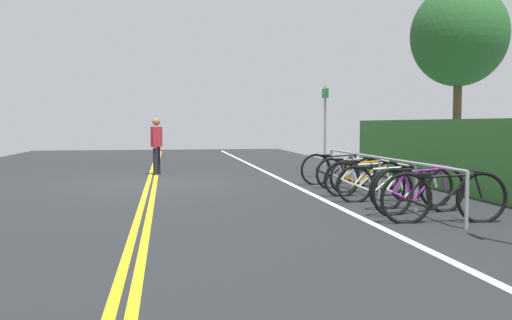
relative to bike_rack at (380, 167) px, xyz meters
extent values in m
cube|color=#232628|center=(-3.37, -4.28, -0.62)|extent=(33.70, 13.07, 0.05)
cube|color=gold|center=(-3.37, -4.36, -0.59)|extent=(30.33, 0.10, 0.00)
cube|color=gold|center=(-3.37, -4.20, -0.59)|extent=(30.33, 0.10, 0.00)
cube|color=white|center=(-3.37, -1.08, -0.59)|extent=(30.33, 0.12, 0.00)
cylinder|color=#9EA0A5|center=(-3.01, 0.00, -0.21)|extent=(0.05, 0.05, 0.77)
cylinder|color=#9EA0A5|center=(-1.50, 0.00, -0.21)|extent=(0.05, 0.05, 0.77)
cylinder|color=#9EA0A5|center=(0.00, 0.00, -0.21)|extent=(0.05, 0.05, 0.77)
cylinder|color=#9EA0A5|center=(1.50, 0.00, -0.21)|extent=(0.05, 0.05, 0.77)
cylinder|color=#9EA0A5|center=(3.01, 0.00, -0.21)|extent=(0.05, 0.05, 0.77)
cylinder|color=#9EA0A5|center=(0.00, 0.00, 0.17)|extent=(6.01, 0.04, 0.04)
torus|color=black|center=(-2.54, 0.52, -0.25)|extent=(0.11, 0.75, 0.74)
torus|color=black|center=(-2.46, -0.53, -0.25)|extent=(0.11, 0.75, 0.74)
cylinder|color=black|center=(-2.51, 0.13, -0.17)|extent=(0.08, 0.61, 0.51)
cylinder|color=black|center=(-2.50, 0.06, 0.06)|extent=(0.09, 0.72, 0.07)
cylinder|color=black|center=(-2.48, -0.23, -0.18)|extent=(0.05, 0.17, 0.46)
cylinder|color=black|center=(-2.47, -0.35, -0.33)|extent=(0.06, 0.39, 0.19)
cylinder|color=black|center=(-2.47, -0.42, -0.11)|extent=(0.05, 0.26, 0.32)
cylinder|color=black|center=(-2.53, 0.47, -0.09)|extent=(0.05, 0.14, 0.34)
cube|color=black|center=(-2.48, -0.30, 0.07)|extent=(0.09, 0.21, 0.05)
cylinder|color=black|center=(-2.53, 0.42, 0.13)|extent=(0.46, 0.06, 0.03)
torus|color=black|center=(-1.95, 0.52, -0.28)|extent=(0.20, 0.69, 0.69)
torus|color=black|center=(-1.74, -0.42, -0.28)|extent=(0.20, 0.69, 0.69)
cylinder|color=silver|center=(-1.87, 0.17, -0.20)|extent=(0.15, 0.55, 0.47)
cylinder|color=silver|center=(-1.86, 0.10, 0.01)|extent=(0.18, 0.65, 0.07)
cylinder|color=silver|center=(-1.80, -0.15, -0.21)|extent=(0.07, 0.16, 0.43)
cylinder|color=silver|center=(-1.78, -0.26, -0.35)|extent=(0.11, 0.35, 0.18)
cylinder|color=silver|center=(-1.76, -0.32, -0.14)|extent=(0.09, 0.24, 0.29)
cylinder|color=silver|center=(-1.94, 0.47, -0.12)|extent=(0.06, 0.13, 0.31)
cube|color=black|center=(-1.79, -0.21, 0.03)|extent=(0.12, 0.21, 0.05)
cylinder|color=silver|center=(-1.93, 0.42, 0.08)|extent=(0.46, 0.13, 0.03)
torus|color=black|center=(-1.16, 0.62, -0.27)|extent=(0.20, 0.70, 0.70)
torus|color=black|center=(-0.96, -0.35, -0.27)|extent=(0.20, 0.70, 0.70)
cylinder|color=orange|center=(-1.08, 0.26, -0.19)|extent=(0.15, 0.56, 0.48)
cylinder|color=orange|center=(-1.07, 0.19, 0.01)|extent=(0.17, 0.67, 0.07)
cylinder|color=orange|center=(-1.02, -0.07, -0.21)|extent=(0.07, 0.17, 0.43)
cylinder|color=orange|center=(-0.99, -0.18, -0.35)|extent=(0.11, 0.36, 0.18)
cylinder|color=orange|center=(-0.98, -0.24, -0.14)|extent=(0.08, 0.25, 0.30)
cylinder|color=orange|center=(-1.15, 0.57, -0.12)|extent=(0.06, 0.14, 0.32)
cube|color=black|center=(-1.00, -0.13, 0.03)|extent=(0.12, 0.21, 0.05)
cylinder|color=orange|center=(-1.14, 0.52, 0.08)|extent=(0.46, 0.12, 0.03)
torus|color=black|center=(-0.37, 0.35, -0.27)|extent=(0.08, 0.71, 0.71)
torus|color=black|center=(-0.41, -0.60, -0.27)|extent=(0.08, 0.71, 0.71)
cylinder|color=white|center=(-0.39, 0.00, -0.19)|extent=(0.06, 0.55, 0.48)
cylinder|color=white|center=(-0.39, -0.07, 0.02)|extent=(0.06, 0.65, 0.07)
cylinder|color=white|center=(-0.40, -0.33, -0.20)|extent=(0.04, 0.16, 0.43)
cylinder|color=white|center=(-0.41, -0.43, -0.34)|extent=(0.05, 0.35, 0.18)
cylinder|color=white|center=(-0.41, -0.49, -0.13)|extent=(0.05, 0.24, 0.30)
cylinder|color=white|center=(-0.38, 0.30, -0.11)|extent=(0.04, 0.13, 0.32)
cube|color=black|center=(-0.41, -0.39, 0.04)|extent=(0.09, 0.20, 0.05)
cylinder|color=white|center=(-0.38, 0.26, 0.09)|extent=(0.46, 0.05, 0.03)
torus|color=black|center=(0.41, 0.38, -0.28)|extent=(0.07, 0.69, 0.69)
torus|color=black|center=(0.38, -0.62, -0.28)|extent=(0.07, 0.69, 0.69)
cylinder|color=white|center=(0.40, 0.00, -0.20)|extent=(0.05, 0.57, 0.47)
cylinder|color=white|center=(0.40, -0.06, 0.01)|extent=(0.05, 0.68, 0.07)
cylinder|color=white|center=(0.39, -0.33, -0.22)|extent=(0.04, 0.16, 0.42)
cylinder|color=white|center=(0.39, -0.44, -0.35)|extent=(0.04, 0.36, 0.18)
cylinder|color=white|center=(0.38, -0.51, -0.15)|extent=(0.04, 0.25, 0.29)
cylinder|color=white|center=(0.40, 0.33, -0.13)|extent=(0.04, 0.13, 0.31)
cube|color=black|center=(0.39, -0.40, 0.02)|extent=(0.08, 0.20, 0.05)
cylinder|color=white|center=(0.40, 0.28, 0.07)|extent=(0.46, 0.04, 0.03)
torus|color=black|center=(1.04, 0.60, -0.28)|extent=(0.19, 0.69, 0.70)
torus|color=black|center=(1.23, -0.36, -0.28)|extent=(0.19, 0.69, 0.70)
cylinder|color=white|center=(1.11, 0.24, -0.20)|extent=(0.14, 0.56, 0.48)
cylinder|color=white|center=(1.12, 0.18, 0.01)|extent=(0.16, 0.66, 0.07)
cylinder|color=white|center=(1.17, -0.09, -0.21)|extent=(0.07, 0.17, 0.43)
cylinder|color=white|center=(1.19, -0.19, -0.35)|extent=(0.10, 0.36, 0.18)
cylinder|color=white|center=(1.21, -0.26, -0.14)|extent=(0.08, 0.25, 0.29)
cylinder|color=white|center=(1.05, 0.55, -0.12)|extent=(0.06, 0.14, 0.31)
cube|color=black|center=(1.19, -0.15, 0.03)|extent=(0.12, 0.21, 0.05)
cylinder|color=white|center=(1.06, 0.50, 0.08)|extent=(0.46, 0.12, 0.03)
torus|color=black|center=(1.61, 0.46, -0.24)|extent=(0.21, 0.76, 0.76)
torus|color=black|center=(1.82, -0.52, -0.24)|extent=(0.21, 0.76, 0.76)
cylinder|color=purple|center=(1.69, 0.09, -0.16)|extent=(0.15, 0.57, 0.52)
cylinder|color=purple|center=(1.70, 0.03, 0.07)|extent=(0.18, 0.67, 0.07)
cylinder|color=purple|center=(1.76, -0.24, -0.17)|extent=(0.07, 0.17, 0.47)
cylinder|color=purple|center=(1.78, -0.35, -0.32)|extent=(0.11, 0.36, 0.19)
cylinder|color=purple|center=(1.80, -0.41, -0.09)|extent=(0.09, 0.25, 0.32)
cylinder|color=purple|center=(1.62, 0.41, -0.08)|extent=(0.06, 0.14, 0.34)
cube|color=black|center=(1.77, -0.31, 0.09)|extent=(0.12, 0.21, 0.05)
cylinder|color=purple|center=(1.63, 0.36, 0.14)|extent=(0.46, 0.12, 0.03)
torus|color=black|center=(2.58, 0.48, -0.25)|extent=(0.13, 0.76, 0.76)
torus|color=black|center=(2.48, -0.61, -0.25)|extent=(0.13, 0.76, 0.76)
cylinder|color=black|center=(2.54, 0.07, -0.16)|extent=(0.09, 0.63, 0.52)
cylinder|color=black|center=(2.54, 0.00, 0.07)|extent=(0.11, 0.75, 0.07)
cylinder|color=black|center=(2.51, -0.30, -0.18)|extent=(0.05, 0.18, 0.47)
cylinder|color=black|center=(2.50, -0.42, -0.32)|extent=(0.07, 0.40, 0.19)
cylinder|color=black|center=(2.49, -0.49, -0.10)|extent=(0.06, 0.27, 0.32)
cylinder|color=black|center=(2.58, 0.43, -0.08)|extent=(0.05, 0.15, 0.34)
cube|color=black|center=(2.50, -0.37, 0.08)|extent=(0.10, 0.21, 0.05)
cylinder|color=black|center=(2.57, 0.37, 0.14)|extent=(0.46, 0.07, 0.03)
cylinder|color=#1E1E2D|center=(-5.49, -4.22, -0.21)|extent=(0.14, 0.14, 0.77)
cylinder|color=#1E1E2D|center=(-5.74, -4.16, -0.21)|extent=(0.14, 0.14, 0.77)
cylinder|color=#B22633|center=(-5.62, -4.19, 0.45)|extent=(0.32, 0.32, 0.55)
sphere|color=#8C6647|center=(-5.62, -4.19, 0.86)|extent=(0.21, 0.21, 0.21)
cylinder|color=#B22633|center=(-5.42, -4.23, 0.41)|extent=(0.09, 0.09, 0.55)
cylinder|color=#B22633|center=(-5.81, -4.14, 0.41)|extent=(0.09, 0.09, 0.55)
cylinder|color=gray|center=(-3.83, 0.08, 0.58)|extent=(0.06, 0.06, 2.35)
cube|color=#198C33|center=(-3.83, 0.08, 1.58)|extent=(0.36, 0.07, 0.24)
cylinder|color=brown|center=(-4.53, 4.11, 0.69)|extent=(0.23, 0.23, 2.58)
ellipsoid|color=#235626|center=(-4.53, 4.11, 3.25)|extent=(2.63, 2.63, 2.82)
camera|label=1|loc=(9.64, -3.94, 0.81)|focal=38.30mm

